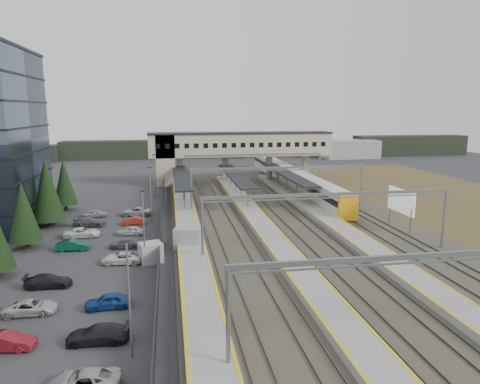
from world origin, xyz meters
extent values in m
plane|color=#2B2B2D|center=(0.00, 0.00, 0.00)|extent=(220.00, 220.00, 0.00)
cylinder|color=black|center=(-22.00, 0.00, 0.60)|extent=(0.44, 0.44, 1.20)
cone|color=black|center=(-22.00, 0.00, 4.50)|extent=(3.64, 3.64, 7.00)
cylinder|color=black|center=(-22.00, 10.00, 0.60)|extent=(0.44, 0.44, 1.20)
cone|color=black|center=(-22.00, 10.00, 5.25)|extent=(4.42, 4.42, 8.50)
cylinder|color=black|center=(-22.00, 20.00, 0.60)|extent=(0.44, 0.44, 1.20)
cone|color=black|center=(-22.00, 20.00, 4.60)|extent=(3.74, 3.74, 7.20)
imported|color=maroon|center=(-16.50, -22.70, 0.61)|extent=(3.84, 1.66, 1.23)
imported|color=#AFB0B3|center=(-16.50, -17.40, 0.57)|extent=(4.12, 1.96, 1.14)
imported|color=black|center=(-16.50, -12.10, 0.61)|extent=(4.21, 1.77, 1.21)
imported|color=#0A4633|center=(-16.50, -1.50, 0.62)|extent=(3.83, 1.46, 1.25)
imported|color=white|center=(-16.50, 3.80, 0.62)|extent=(4.51, 2.14, 1.24)
imported|color=#4E5155|center=(-16.50, 9.10, 0.63)|extent=(4.50, 2.17, 1.26)
imported|color=#9FA1A3|center=(-16.50, 14.40, 0.59)|extent=(3.53, 1.57, 1.18)
imported|color=#A2A1A6|center=(-10.50, -28.00, 0.59)|extent=(4.40, 2.29, 1.18)
imported|color=black|center=(-10.50, -22.70, 0.63)|extent=(4.43, 1.98, 1.26)
imported|color=navy|center=(-10.50, -17.40, 0.63)|extent=(3.77, 1.69, 1.26)
imported|color=silver|center=(-10.50, -6.80, 0.60)|extent=(4.47, 2.40, 1.19)
imported|color=#55565D|center=(-10.50, -1.50, 0.57)|extent=(4.00, 1.75, 1.14)
imported|color=#B9B9BF|center=(-10.50, 3.80, 0.58)|extent=(3.53, 1.69, 1.16)
imported|color=#A02C15|center=(-10.50, 9.10, 0.55)|extent=(3.36, 1.18, 1.10)
imported|color=#A9A8AD|center=(-10.50, 14.40, 0.64)|extent=(4.81, 2.56, 1.29)
cylinder|color=slate|center=(-8.00, -25.00, 4.00)|extent=(0.16, 0.16, 8.00)
cube|color=black|center=(-8.00, -25.00, 8.00)|extent=(0.50, 0.25, 0.15)
cylinder|color=slate|center=(-8.00, -8.00, 4.00)|extent=(0.16, 0.16, 8.00)
cube|color=black|center=(-8.00, -8.00, 8.00)|extent=(0.50, 0.25, 0.15)
cylinder|color=slate|center=(-8.00, 10.00, 4.00)|extent=(0.16, 0.16, 8.00)
cube|color=black|center=(-8.00, 10.00, 8.00)|extent=(0.50, 0.25, 0.15)
cylinder|color=slate|center=(-8.00, 28.00, 4.00)|extent=(0.16, 0.16, 8.00)
cube|color=black|center=(-8.00, 28.00, 8.00)|extent=(0.50, 0.25, 0.15)
cube|color=#26282B|center=(-6.50, 5.00, 1.00)|extent=(0.08, 90.00, 2.00)
cube|color=#97999B|center=(-3.26, -3.20, 1.29)|extent=(3.62, 3.06, 2.59)
cube|color=#97999B|center=(-7.46, -6.90, 1.07)|extent=(2.80, 2.55, 2.13)
cube|color=#36342B|center=(12.00, 5.00, 0.10)|extent=(34.00, 90.00, 0.20)
cube|color=#59544C|center=(-0.72, 5.00, 0.28)|extent=(0.08, 90.00, 0.14)
cube|color=#59544C|center=(0.72, 5.00, 0.28)|extent=(0.08, 90.00, 0.14)
cube|color=#59544C|center=(3.28, 5.00, 0.28)|extent=(0.08, 90.00, 0.14)
cube|color=#59544C|center=(4.72, 5.00, 0.28)|extent=(0.08, 90.00, 0.14)
cube|color=#59544C|center=(9.28, 5.00, 0.28)|extent=(0.08, 90.00, 0.14)
cube|color=#59544C|center=(10.72, 5.00, 0.28)|extent=(0.08, 90.00, 0.14)
cube|color=#59544C|center=(13.28, 5.00, 0.28)|extent=(0.08, 90.00, 0.14)
cube|color=#59544C|center=(14.72, 5.00, 0.28)|extent=(0.08, 90.00, 0.14)
cube|color=#59544C|center=(19.28, 5.00, 0.28)|extent=(0.08, 90.00, 0.14)
cube|color=#59544C|center=(20.72, 5.00, 0.28)|extent=(0.08, 90.00, 0.14)
cube|color=#59544C|center=(23.28, 5.00, 0.28)|extent=(0.08, 90.00, 0.14)
cube|color=#59544C|center=(24.72, 5.00, 0.28)|extent=(0.08, 90.00, 0.14)
cube|color=#999993|center=(-3.00, 5.00, 0.45)|extent=(3.20, 82.00, 0.90)
cube|color=gold|center=(-4.45, 5.00, 0.91)|extent=(0.25, 82.00, 0.02)
cube|color=gold|center=(-1.55, 5.00, 0.91)|extent=(0.25, 82.00, 0.02)
cube|color=#999993|center=(7.00, 5.00, 0.45)|extent=(3.20, 82.00, 0.90)
cube|color=gold|center=(5.55, 5.00, 0.91)|extent=(0.25, 82.00, 0.02)
cube|color=gold|center=(8.45, 5.00, 0.91)|extent=(0.25, 82.00, 0.02)
cube|color=#999993|center=(17.00, 5.00, 0.45)|extent=(3.20, 82.00, 0.90)
cube|color=gold|center=(15.55, 5.00, 0.91)|extent=(0.25, 82.00, 0.02)
cube|color=gold|center=(18.45, 5.00, 0.91)|extent=(0.25, 82.00, 0.02)
cube|color=black|center=(-3.00, 27.00, 4.00)|extent=(3.00, 30.00, 0.25)
cube|color=slate|center=(-3.00, 27.00, 3.85)|extent=(3.10, 30.00, 0.12)
cylinder|color=slate|center=(-3.00, 14.00, 2.40)|extent=(0.20, 0.20, 3.10)
cylinder|color=slate|center=(-3.00, 20.50, 2.40)|extent=(0.20, 0.20, 3.10)
cylinder|color=slate|center=(-3.00, 27.00, 2.40)|extent=(0.20, 0.20, 3.10)
cylinder|color=slate|center=(-3.00, 33.50, 2.40)|extent=(0.20, 0.20, 3.10)
cylinder|color=slate|center=(-3.00, 40.00, 2.40)|extent=(0.20, 0.20, 3.10)
cube|color=black|center=(7.00, 27.00, 4.00)|extent=(3.00, 30.00, 0.25)
cube|color=slate|center=(7.00, 27.00, 3.85)|extent=(3.10, 30.00, 0.12)
cylinder|color=slate|center=(7.00, 14.00, 2.40)|extent=(0.20, 0.20, 3.10)
cylinder|color=slate|center=(7.00, 20.50, 2.40)|extent=(0.20, 0.20, 3.10)
cylinder|color=slate|center=(7.00, 27.00, 2.40)|extent=(0.20, 0.20, 3.10)
cylinder|color=slate|center=(7.00, 33.50, 2.40)|extent=(0.20, 0.20, 3.10)
cylinder|color=slate|center=(7.00, 40.00, 2.40)|extent=(0.20, 0.20, 3.10)
cube|color=black|center=(17.00, 27.00, 4.00)|extent=(3.00, 30.00, 0.25)
cube|color=slate|center=(17.00, 27.00, 3.85)|extent=(3.10, 30.00, 0.12)
cylinder|color=slate|center=(17.00, 14.00, 2.40)|extent=(0.20, 0.20, 3.10)
cylinder|color=slate|center=(17.00, 20.50, 2.40)|extent=(0.20, 0.20, 3.10)
cylinder|color=slate|center=(17.00, 27.00, 2.40)|extent=(0.20, 0.20, 3.10)
cylinder|color=slate|center=(17.00, 33.50, 2.40)|extent=(0.20, 0.20, 3.10)
cylinder|color=slate|center=(17.00, 40.00, 2.40)|extent=(0.20, 0.20, 3.10)
cube|color=#C4B297|center=(10.50, 42.00, 8.50)|extent=(40.00, 6.00, 5.00)
cube|color=black|center=(10.50, 42.00, 11.05)|extent=(40.40, 6.40, 0.30)
cube|color=#C4B297|center=(-6.00, 42.00, 5.50)|extent=(4.00, 6.00, 11.00)
cube|color=black|center=(-7.50, 38.98, 8.60)|extent=(1.00, 0.06, 1.00)
cube|color=black|center=(-5.50, 38.98, 8.60)|extent=(1.00, 0.06, 1.00)
cube|color=black|center=(-3.50, 38.98, 8.60)|extent=(1.00, 0.06, 1.00)
cube|color=black|center=(-1.50, 38.98, 8.60)|extent=(1.00, 0.06, 1.00)
cube|color=black|center=(0.50, 38.98, 8.60)|extent=(1.00, 0.06, 1.00)
cube|color=black|center=(2.50, 38.98, 8.60)|extent=(1.00, 0.06, 1.00)
cube|color=black|center=(4.50, 38.98, 8.60)|extent=(1.00, 0.06, 1.00)
cube|color=black|center=(6.50, 38.98, 8.60)|extent=(1.00, 0.06, 1.00)
cube|color=black|center=(8.50, 38.98, 8.60)|extent=(1.00, 0.06, 1.00)
cube|color=black|center=(10.50, 38.98, 8.60)|extent=(1.00, 0.06, 1.00)
cube|color=black|center=(12.50, 38.98, 8.60)|extent=(1.00, 0.06, 1.00)
cube|color=black|center=(14.50, 38.98, 8.60)|extent=(1.00, 0.06, 1.00)
cube|color=black|center=(16.50, 38.98, 8.60)|extent=(1.00, 0.06, 1.00)
cube|color=black|center=(18.50, 38.98, 8.60)|extent=(1.00, 0.06, 1.00)
cube|color=black|center=(20.50, 38.98, 8.60)|extent=(1.00, 0.06, 1.00)
cube|color=black|center=(22.50, 38.98, 8.60)|extent=(1.00, 0.06, 1.00)
cube|color=black|center=(24.50, 38.98, 8.60)|extent=(1.00, 0.06, 1.00)
cube|color=black|center=(26.50, 38.98, 8.60)|extent=(1.00, 0.06, 1.00)
cube|color=black|center=(28.50, 38.98, 8.60)|extent=(1.00, 0.06, 1.00)
cube|color=#999993|center=(-4.50, 42.00, 3.00)|extent=(1.20, 1.60, 6.00)
cube|color=#999993|center=(-3.00, 42.00, 3.00)|extent=(1.20, 1.60, 6.00)
cube|color=#999993|center=(7.00, 42.00, 3.00)|extent=(1.20, 1.60, 6.00)
cube|color=#999993|center=(17.00, 42.00, 3.00)|extent=(1.20, 1.60, 6.00)
cube|color=#999993|center=(25.50, 42.00, 3.00)|extent=(1.20, 1.60, 6.00)
cylinder|color=slate|center=(-2.00, -28.00, 3.50)|extent=(0.28, 0.28, 7.00)
cube|color=slate|center=(12.00, -28.00, 7.00)|extent=(28.40, 0.25, 0.35)
cube|color=slate|center=(12.00, -28.00, 6.60)|extent=(28.40, 0.12, 0.12)
cylinder|color=slate|center=(-2.00, -8.00, 3.50)|extent=(0.28, 0.28, 7.00)
cylinder|color=slate|center=(26.00, -8.00, 3.50)|extent=(0.28, 0.28, 7.00)
cube|color=slate|center=(12.00, -8.00, 7.00)|extent=(28.40, 0.25, 0.35)
cube|color=slate|center=(12.00, -8.00, 6.60)|extent=(28.40, 0.12, 0.12)
cylinder|color=slate|center=(-2.00, 14.00, 3.50)|extent=(0.28, 0.28, 7.00)
cylinder|color=slate|center=(26.00, 14.00, 3.50)|extent=(0.28, 0.28, 7.00)
cube|color=slate|center=(12.00, 14.00, 7.00)|extent=(28.40, 0.25, 0.35)
cube|color=slate|center=(12.00, 14.00, 6.60)|extent=(28.40, 0.12, 0.12)
cylinder|color=slate|center=(-2.00, 34.00, 3.50)|extent=(0.28, 0.28, 7.00)
cylinder|color=slate|center=(26.00, 34.00, 3.50)|extent=(0.28, 0.28, 7.00)
cube|color=slate|center=(12.00, 34.00, 7.00)|extent=(28.40, 0.25, 0.35)
cube|color=slate|center=(12.00, 34.00, 6.60)|extent=(28.40, 0.12, 0.12)
cube|color=silver|center=(20.00, 15.07, 2.16)|extent=(2.88, 20.00, 3.71)
cube|color=black|center=(20.00, 15.07, 2.57)|extent=(2.95, 19.40, 0.93)
cube|color=slate|center=(20.00, 15.07, 0.57)|extent=(2.47, 18.60, 0.51)
cube|color=silver|center=(20.00, 35.67, 2.16)|extent=(2.88, 20.00, 3.71)
cube|color=black|center=(20.00, 35.67, 2.57)|extent=(2.95, 19.40, 0.93)
cube|color=slate|center=(20.00, 35.67, 0.57)|extent=(2.47, 18.60, 0.51)
cube|color=silver|center=(20.00, 56.27, 2.16)|extent=(2.88, 20.00, 3.71)
cube|color=black|center=(20.00, 56.27, 2.57)|extent=(2.95, 19.40, 0.93)
cube|color=slate|center=(20.00, 56.27, 0.57)|extent=(2.47, 18.60, 0.51)
cube|color=#F2A214|center=(20.00, 5.17, 2.16)|extent=(2.90, 0.90, 3.71)
cylinder|color=slate|center=(25.63, -1.94, 1.71)|extent=(0.20, 0.20, 3.42)
cylinder|color=slate|center=(25.63, 3.47, 1.71)|extent=(0.20, 0.20, 3.42)
cube|color=white|center=(25.63, 0.76, 3.92)|extent=(0.30, 6.41, 3.20)
cube|color=black|center=(-10.00, 95.00, 3.00)|extent=(60.00, 8.00, 6.00)
cube|color=black|center=(40.00, 95.00, 2.50)|extent=(50.00, 8.00, 5.00)
cube|color=black|center=(80.00, 90.00, 3.50)|extent=(40.00, 8.00, 7.00)
cube|color=black|center=(-55.00, 92.00, 2.50)|extent=(30.00, 8.00, 5.00)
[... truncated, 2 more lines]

